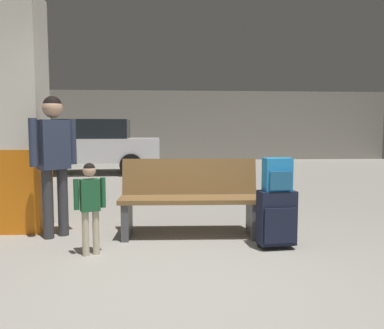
{
  "coord_description": "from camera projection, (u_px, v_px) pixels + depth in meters",
  "views": [
    {
      "loc": [
        -0.15,
        -2.92,
        1.23
      ],
      "look_at": [
        0.14,
        1.3,
        0.85
      ],
      "focal_mm": 36.1,
      "sensor_mm": 36.0,
      "label": 1
    }
  ],
  "objects": [
    {
      "name": "ground_plane",
      "position": [
        174.0,
        200.0,
        7.0
      ],
      "size": [
        18.0,
        18.0,
        0.1
      ],
      "primitive_type": "cube",
      "color": "gray"
    },
    {
      "name": "garage_back_wall",
      "position": [
        169.0,
        125.0,
        15.67
      ],
      "size": [
        18.0,
        0.12,
        2.8
      ],
      "primitive_type": "cube",
      "color": "gray",
      "rests_on": "ground_plane"
    },
    {
      "name": "structural_pillar",
      "position": [
        20.0,
        116.0,
        4.68
      ],
      "size": [
        0.57,
        0.57,
        2.83
      ],
      "color": "orange",
      "rests_on": "ground_plane"
    },
    {
      "name": "bench",
      "position": [
        190.0,
        198.0,
        4.48
      ],
      "size": [
        1.62,
        0.58,
        0.89
      ],
      "color": "brown",
      "rests_on": "ground_plane"
    },
    {
      "name": "suitcase",
      "position": [
        277.0,
        218.0,
        3.99
      ],
      "size": [
        0.4,
        0.26,
        0.6
      ],
      "color": "#191E33",
      "rests_on": "ground_plane"
    },
    {
      "name": "backpack_bright",
      "position": [
        278.0,
        175.0,
        3.95
      ],
      "size": [
        0.29,
        0.21,
        0.34
      ],
      "color": "#268CD8",
      "rests_on": "suitcase"
    },
    {
      "name": "child",
      "position": [
        90.0,
        199.0,
        3.76
      ],
      "size": [
        0.29,
        0.18,
        0.91
      ],
      "color": "beige",
      "rests_on": "ground_plane"
    },
    {
      "name": "adult",
      "position": [
        54.0,
        151.0,
        4.36
      ],
      "size": [
        0.44,
        0.39,
        1.61
      ],
      "color": "#38383D",
      "rests_on": "ground_plane"
    },
    {
      "name": "parked_car_far",
      "position": [
        87.0,
        145.0,
        10.8
      ],
      "size": [
        4.15,
        1.9,
        1.51
      ],
      "color": "silver",
      "rests_on": "ground_plane"
    }
  ]
}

